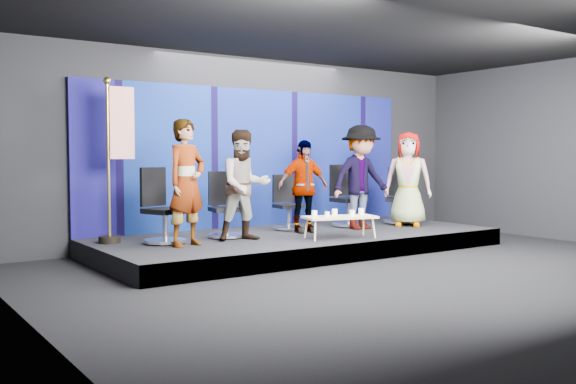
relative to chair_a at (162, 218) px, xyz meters
name	(u,v)px	position (x,y,z in m)	size (l,w,h in m)	color
ground	(402,272)	(2.46, -2.68, -0.68)	(10.00, 10.00, 0.00)	black
room_walls	(404,100)	(2.46, -2.68, 1.75)	(10.02, 8.02, 3.51)	black
riser	(299,242)	(2.46, -0.18, -0.53)	(7.00, 3.00, 0.30)	black
backdrop	(255,158)	(2.46, 1.27, 0.92)	(7.00, 0.08, 2.60)	#11064D
chair_a	(162,218)	(0.00, 0.00, 0.00)	(0.83, 0.83, 1.17)	silver
panelist_a	(187,183)	(0.19, -0.48, 0.56)	(0.69, 0.45, 1.89)	black
chair_b	(225,216)	(1.14, 0.07, -0.03)	(0.71, 0.71, 1.09)	silver
panelist_b	(245,185)	(1.22, -0.43, 0.49)	(0.85, 0.67, 1.76)	black
chair_c	(287,212)	(2.61, 0.41, -0.06)	(0.64, 0.64, 1.00)	silver
panelist_c	(303,186)	(2.61, -0.09, 0.43)	(0.95, 0.40, 1.62)	black
chair_d	(347,206)	(3.85, 0.21, 0.00)	(0.68, 0.68, 1.17)	silver
panelist_d	(361,177)	(3.76, -0.29, 0.56)	(1.23, 0.70, 1.90)	black
chair_e	(399,205)	(5.05, 0.04, -0.02)	(0.88, 0.88, 1.11)	silver
panelist_e	(408,179)	(4.84, -0.42, 0.51)	(0.88, 0.57, 1.80)	black
coffee_table	(340,218)	(2.63, -1.08, -0.05)	(1.27, 0.79, 0.36)	#A2845F
mug_a	(314,214)	(2.23, -0.92, 0.03)	(0.08, 0.08, 0.10)	white
mug_b	(327,214)	(2.34, -1.12, 0.02)	(0.07, 0.07, 0.09)	white
mug_c	(335,212)	(2.62, -0.95, 0.03)	(0.09, 0.09, 0.11)	white
mug_d	(352,213)	(2.77, -1.22, 0.03)	(0.09, 0.09, 0.10)	white
mug_e	(361,211)	(3.08, -1.10, 0.03)	(0.09, 0.09, 0.11)	white
flag_stand	(116,156)	(-0.53, 0.50, 0.96)	(0.59, 0.34, 2.55)	black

